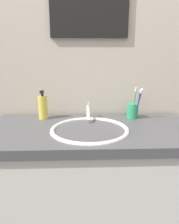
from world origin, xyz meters
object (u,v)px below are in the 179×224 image
toothbrush_purple (139,102)px  toothbrush_cup (133,111)px  toothbrush_blue (138,102)px  toothbrush_green (135,101)px  soap_dispenser (43,107)px  faucet (88,112)px

toothbrush_purple → toothbrush_cup: bearing=138.0°
toothbrush_blue → toothbrush_green: 0.02m
toothbrush_blue → toothbrush_purple: 0.01m
toothbrush_green → toothbrush_cup: bearing=89.8°
toothbrush_blue → soap_dispenser: (-0.59, 0.04, -0.03)m
toothbrush_cup → toothbrush_purple: bearing=-42.0°
toothbrush_cup → toothbrush_blue: size_ratio=0.50×
faucet → toothbrush_green: size_ratio=0.79×
toothbrush_purple → toothbrush_green: size_ratio=0.97×
toothbrush_blue → soap_dispenser: toothbrush_blue is taller
toothbrush_blue → faucet: bearing=178.1°
toothbrush_blue → toothbrush_cup: bearing=125.2°
toothbrush_cup → toothbrush_purple: toothbrush_purple is taller
faucet → toothbrush_green: bearing=-2.6°
faucet → toothbrush_purple: toothbrush_purple is taller
toothbrush_green → toothbrush_purple: bearing=16.0°
toothbrush_blue → toothbrush_purple: size_ratio=0.97×
toothbrush_cup → toothbrush_blue: toothbrush_blue is taller
faucet → toothbrush_blue: (0.30, -0.01, 0.06)m
toothbrush_purple → soap_dispenser: bearing=177.0°
toothbrush_purple → toothbrush_green: toothbrush_green is taller
toothbrush_cup → toothbrush_green: bearing=-90.2°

